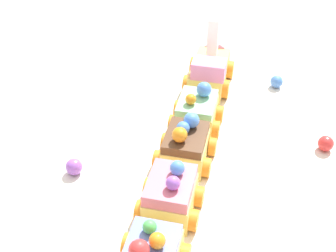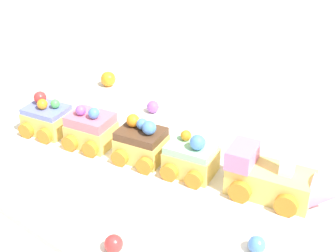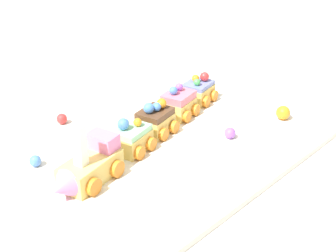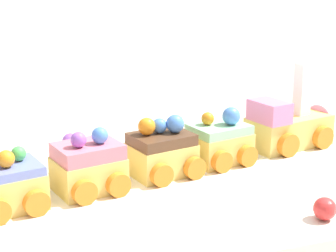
# 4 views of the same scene
# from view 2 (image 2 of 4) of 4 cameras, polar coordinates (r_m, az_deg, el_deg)

# --- Properties ---
(ground_plane) EXTENTS (10.00, 10.00, 0.00)m
(ground_plane) POSITION_cam_2_polar(r_m,az_deg,el_deg) (0.70, 0.16, -4.55)
(ground_plane) COLOR beige
(display_board) EXTENTS (0.80, 0.45, 0.01)m
(display_board) POSITION_cam_2_polar(r_m,az_deg,el_deg) (0.69, 0.16, -4.14)
(display_board) COLOR white
(display_board) RESTS_ON ground_plane
(cake_train_locomotive) EXTENTS (0.14, 0.09, 0.11)m
(cake_train_locomotive) POSITION_cam_2_polar(r_m,az_deg,el_deg) (0.62, 13.15, -6.40)
(cake_train_locomotive) COLOR #EACC66
(cake_train_locomotive) RESTS_ON display_board
(cake_car_mint) EXTENTS (0.08, 0.08, 0.07)m
(cake_car_mint) POSITION_cam_2_polar(r_m,az_deg,el_deg) (0.65, 2.85, -3.93)
(cake_car_mint) COLOR #EACC66
(cake_car_mint) RESTS_ON display_board
(cake_car_chocolate) EXTENTS (0.08, 0.08, 0.07)m
(cake_car_chocolate) POSITION_cam_2_polar(r_m,az_deg,el_deg) (0.68, -3.26, -2.11)
(cake_car_chocolate) COLOR #EACC66
(cake_car_chocolate) RESTS_ON display_board
(cake_car_strawberry) EXTENTS (0.08, 0.08, 0.07)m
(cake_car_strawberry) POSITION_cam_2_polar(r_m,az_deg,el_deg) (0.72, -9.35, -0.46)
(cake_car_strawberry) COLOR #EACC66
(cake_car_strawberry) RESTS_ON display_board
(cake_car_blueberry) EXTENTS (0.08, 0.08, 0.06)m
(cake_car_blueberry) POSITION_cam_2_polar(r_m,az_deg,el_deg) (0.77, -14.51, 0.90)
(cake_car_blueberry) COLOR #EACC66
(cake_car_blueberry) RESTS_ON display_board
(gumball_blue) EXTENTS (0.02, 0.02, 0.02)m
(gumball_blue) POSITION_cam_2_polar(r_m,az_deg,el_deg) (0.54, 10.78, -14.01)
(gumball_blue) COLOR #4C84E0
(gumball_blue) RESTS_ON display_board
(gumball_orange) EXTENTS (0.03, 0.03, 0.03)m
(gumball_orange) POSITION_cam_2_polar(r_m,az_deg,el_deg) (0.91, -7.30, 5.71)
(gumball_orange) COLOR orange
(gumball_orange) RESTS_ON display_board
(gumball_purple) EXTENTS (0.02, 0.02, 0.02)m
(gumball_purple) POSITION_cam_2_polar(r_m,az_deg,el_deg) (0.81, -1.85, 2.35)
(gumball_purple) COLOR #9956C6
(gumball_purple) RESTS_ON display_board
(gumball_red) EXTENTS (0.02, 0.02, 0.02)m
(gumball_red) POSITION_cam_2_polar(r_m,az_deg,el_deg) (0.54, -6.64, -14.09)
(gumball_red) COLOR red
(gumball_red) RESTS_ON display_board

